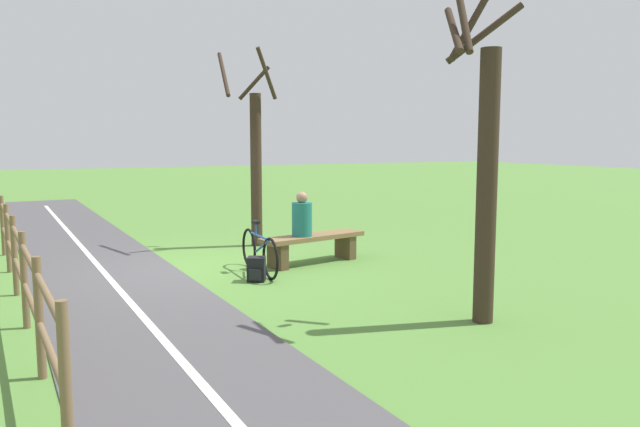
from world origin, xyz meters
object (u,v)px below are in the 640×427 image
(backpack, at_px, (256,269))
(tree_near_bench, at_px, (255,159))
(person_seated, at_px, (302,217))
(tree_mid_field, at_px, (484,163))
(bench, at_px, (313,243))
(bicycle, at_px, (259,252))

(backpack, bearing_deg, tree_near_bench, -110.15)
(tree_near_bench, bearing_deg, backpack, 69.85)
(person_seated, distance_m, tree_mid_field, 4.17)
(bench, xyz_separation_m, backpack, (1.39, 0.88, -0.17))
(person_seated, bearing_deg, bench, 180.00)
(tree_near_bench, bearing_deg, person_seated, 90.82)
(bicycle, distance_m, backpack, 0.60)
(bicycle, bearing_deg, tree_near_bench, 162.70)
(bench, xyz_separation_m, bicycle, (1.15, 0.35, -0.00))
(tree_mid_field, xyz_separation_m, tree_near_bench, (0.56, -6.24, -0.12))
(bench, relative_size, tree_near_bench, 0.52)
(backpack, bearing_deg, bicycle, -115.18)
(bench, distance_m, backpack, 1.65)
(person_seated, relative_size, bicycle, 0.44)
(backpack, xyz_separation_m, tree_mid_field, (-1.68, 3.17, 1.72))
(person_seated, distance_m, bicycle, 1.07)
(bench, relative_size, tree_mid_field, 0.48)
(bench, height_order, backpack, bench)
(bench, relative_size, bicycle, 1.18)
(tree_mid_field, bearing_deg, person_seated, -82.50)
(person_seated, bearing_deg, tree_near_bench, -101.30)
(person_seated, distance_m, backpack, 1.57)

